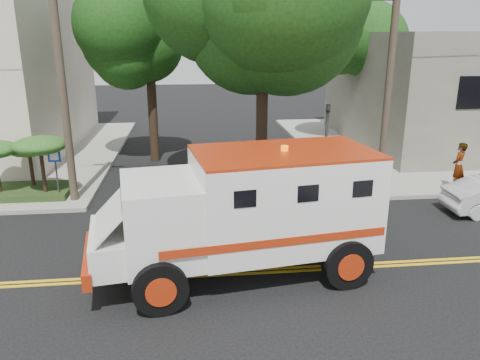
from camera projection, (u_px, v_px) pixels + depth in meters
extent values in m
plane|color=black|center=(242.00, 272.00, 12.37)|extent=(100.00, 100.00, 0.00)
cube|color=gray|center=(450.00, 144.00, 26.60)|extent=(17.00, 17.00, 0.15)
cube|color=#646156|center=(478.00, 88.00, 26.32)|extent=(14.00, 12.00, 6.00)
cylinder|color=#382D23|center=(62.00, 81.00, 16.14)|extent=(0.28, 0.28, 9.00)
cylinder|color=#382D23|center=(390.00, 77.00, 17.59)|extent=(0.28, 0.28, 9.00)
cylinder|color=black|center=(262.00, 104.00, 17.66)|extent=(0.44, 0.44, 7.00)
sphere|color=#10380F|center=(263.00, 6.00, 16.63)|extent=(5.32, 5.32, 5.32)
cylinder|color=black|center=(152.00, 104.00, 22.61)|extent=(0.44, 0.44, 5.60)
sphere|color=#10380F|center=(149.00, 44.00, 21.78)|extent=(3.92, 3.92, 3.92)
sphere|color=#10380F|center=(166.00, 35.00, 21.22)|extent=(3.36, 3.36, 3.36)
cylinder|color=black|center=(354.00, 89.00, 27.58)|extent=(0.44, 0.44, 5.95)
sphere|color=#10380F|center=(358.00, 36.00, 26.70)|extent=(4.20, 4.20, 4.20)
sphere|color=#10380F|center=(378.00, 28.00, 26.09)|extent=(3.60, 3.60, 3.60)
cylinder|color=#3F3F42|center=(326.00, 152.00, 17.56)|extent=(0.12, 0.12, 3.60)
imported|color=#3F3F42|center=(328.00, 116.00, 17.16)|extent=(0.15, 0.18, 0.90)
cylinder|color=#3F3F42|center=(57.00, 176.00, 17.30)|extent=(0.06, 0.06, 2.00)
cube|color=#0C33A5|center=(54.00, 156.00, 17.01)|extent=(0.45, 0.03, 0.45)
cube|color=#1E3314|center=(28.00, 191.00, 17.95)|extent=(3.20, 2.00, 0.24)
cylinder|color=black|center=(31.00, 168.00, 18.10)|extent=(0.14, 0.14, 1.36)
ellipsoid|color=#154616|center=(29.00, 149.00, 17.88)|extent=(1.55, 1.55, 0.54)
cylinder|color=black|center=(43.00, 170.00, 17.28)|extent=(0.14, 0.14, 1.68)
ellipsoid|color=#154616|center=(40.00, 145.00, 17.00)|extent=(1.91, 1.91, 0.66)
cube|color=silver|center=(283.00, 199.00, 11.96)|extent=(4.79, 3.24, 2.40)
cube|color=silver|center=(162.00, 219.00, 11.28)|extent=(2.17, 2.75, 1.94)
cube|color=black|center=(123.00, 202.00, 10.91)|extent=(0.35, 1.93, 0.80)
cube|color=silver|center=(113.00, 246.00, 11.16)|extent=(1.35, 2.41, 0.80)
cube|color=#9E260C|center=(89.00, 259.00, 11.11)|extent=(0.56, 2.46, 0.40)
cube|color=#9E260C|center=(284.00, 152.00, 11.59)|extent=(4.79, 3.24, 0.07)
cylinder|color=black|center=(160.00, 288.00, 10.38)|extent=(1.30, 0.54, 1.26)
cylinder|color=black|center=(151.00, 241.00, 12.75)|extent=(1.30, 0.54, 1.26)
cylinder|color=black|center=(347.00, 264.00, 11.49)|extent=(1.30, 0.54, 1.26)
cylinder|color=black|center=(307.00, 225.00, 13.85)|extent=(1.30, 0.54, 1.26)
imported|color=gray|center=(459.00, 166.00, 18.24)|extent=(0.83, 0.79, 1.90)
imported|color=gray|center=(410.00, 147.00, 21.40)|extent=(0.92, 0.72, 1.89)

